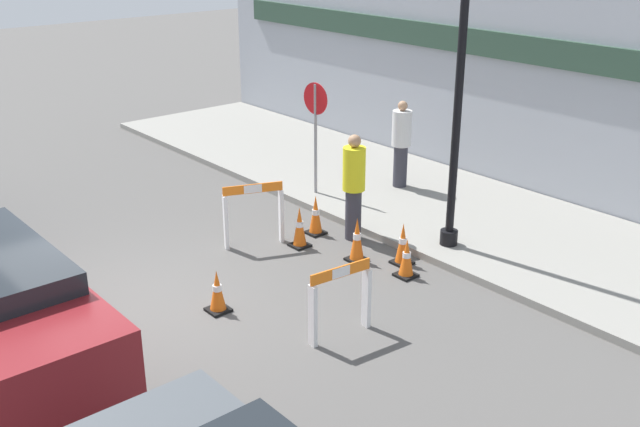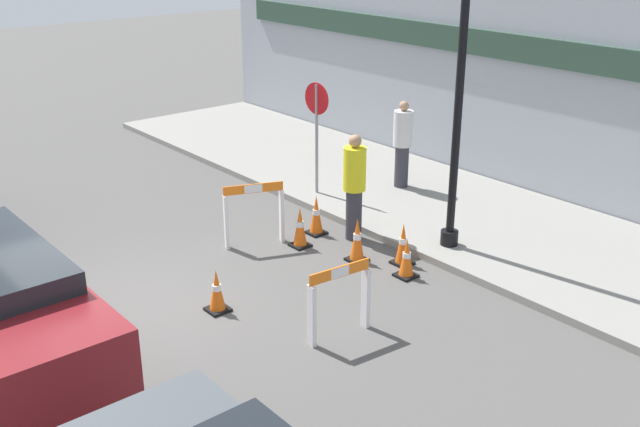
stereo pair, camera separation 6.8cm
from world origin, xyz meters
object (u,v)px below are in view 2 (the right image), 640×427
object	(u,v)px
stop_sign	(317,120)
person_worker	(354,184)
person_pedestrian	(403,142)
streetlamp_post	(463,42)

from	to	relation	value
stop_sign	person_worker	xyz separation A→B (m)	(1.91, -0.77, -0.58)
person_worker	person_pedestrian	bearing A→B (deg)	-174.80
streetlamp_post	stop_sign	distance (m)	3.76
streetlamp_post	stop_sign	xyz separation A→B (m)	(-3.29, -0.07, -1.81)
person_worker	person_pedestrian	distance (m)	2.54
stop_sign	person_pedestrian	size ratio (longest dim) A/B	1.25
stop_sign	person_worker	size ratio (longest dim) A/B	1.18
person_pedestrian	stop_sign	bearing A→B (deg)	77.08
streetlamp_post	person_worker	distance (m)	2.89
stop_sign	person_worker	distance (m)	2.14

